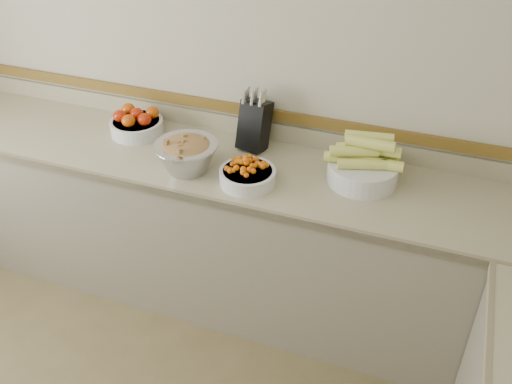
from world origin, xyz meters
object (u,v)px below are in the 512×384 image
(corn_bowl, at_px, (363,165))
(tomato_bowl, at_px, (136,123))
(rhubarb_bowl, at_px, (187,154))
(knife_block, at_px, (254,124))
(cherry_tomato_bowl, at_px, (248,174))

(corn_bowl, bearing_deg, tomato_bowl, 177.88)
(rhubarb_bowl, bearing_deg, knife_block, 54.51)
(corn_bowl, xyz_separation_m, rhubarb_bowl, (-0.83, -0.20, 0.00))
(tomato_bowl, height_order, rhubarb_bowl, rhubarb_bowl)
(knife_block, bearing_deg, cherry_tomato_bowl, -74.94)
(cherry_tomato_bowl, height_order, corn_bowl, corn_bowl)
(corn_bowl, bearing_deg, rhubarb_bowl, -166.43)
(tomato_bowl, distance_m, rhubarb_bowl, 0.50)
(cherry_tomato_bowl, relative_size, corn_bowl, 0.73)
(knife_block, height_order, cherry_tomato_bowl, knife_block)
(knife_block, relative_size, rhubarb_bowl, 1.08)
(corn_bowl, height_order, rhubarb_bowl, corn_bowl)
(corn_bowl, distance_m, rhubarb_bowl, 0.86)
(tomato_bowl, relative_size, corn_bowl, 0.77)
(tomato_bowl, bearing_deg, cherry_tomato_bowl, -18.59)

